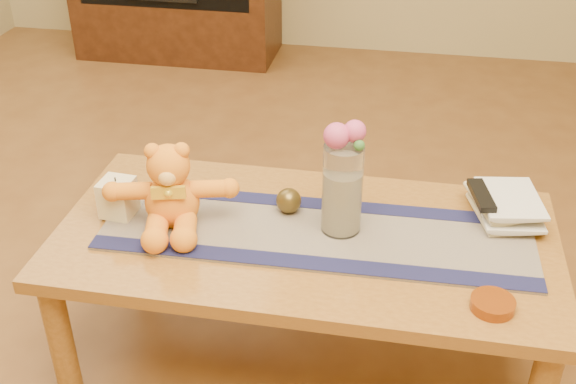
% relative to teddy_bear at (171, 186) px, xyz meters
% --- Properties ---
extents(floor, '(5.50, 5.50, 0.00)m').
position_rel_teddy_bear_xyz_m(floor, '(0.38, 0.02, -0.58)').
color(floor, brown).
rests_on(floor, ground).
extents(coffee_table_top, '(1.40, 0.70, 0.04)m').
position_rel_teddy_bear_xyz_m(coffee_table_top, '(0.38, 0.02, -0.15)').
color(coffee_table_top, brown).
rests_on(coffee_table_top, floor).
extents(table_leg_fl, '(0.07, 0.07, 0.41)m').
position_rel_teddy_bear_xyz_m(table_leg_fl, '(-0.26, -0.27, -0.37)').
color(table_leg_fl, brown).
rests_on(table_leg_fl, floor).
extents(table_leg_bl, '(0.07, 0.07, 0.41)m').
position_rel_teddy_bear_xyz_m(table_leg_bl, '(-0.26, 0.31, -0.37)').
color(table_leg_bl, brown).
rests_on(table_leg_bl, floor).
extents(table_leg_br, '(0.07, 0.07, 0.41)m').
position_rel_teddy_bear_xyz_m(table_leg_br, '(1.02, 0.31, -0.37)').
color(table_leg_br, brown).
rests_on(table_leg_br, floor).
extents(persian_runner, '(1.21, 0.38, 0.01)m').
position_rel_teddy_bear_xyz_m(persian_runner, '(0.41, 0.02, -0.12)').
color(persian_runner, '#1E1741').
rests_on(persian_runner, coffee_table_top).
extents(runner_border_near, '(1.20, 0.09, 0.00)m').
position_rel_teddy_bear_xyz_m(runner_border_near, '(0.41, -0.12, -0.12)').
color(runner_border_near, '#151740').
rests_on(runner_border_near, persian_runner).
extents(runner_border_far, '(1.20, 0.09, 0.00)m').
position_rel_teddy_bear_xyz_m(runner_border_far, '(0.40, 0.17, -0.12)').
color(runner_border_far, '#151740').
rests_on(runner_border_far, persian_runner).
extents(teddy_bear, '(0.41, 0.36, 0.24)m').
position_rel_teddy_bear_xyz_m(teddy_bear, '(0.00, 0.00, 0.00)').
color(teddy_bear, orange).
rests_on(teddy_bear, persian_runner).
extents(pillar_candle, '(0.10, 0.10, 0.11)m').
position_rel_teddy_bear_xyz_m(pillar_candle, '(-0.17, 0.01, -0.06)').
color(pillar_candle, beige).
rests_on(pillar_candle, persian_runner).
extents(candle_wick, '(0.00, 0.00, 0.01)m').
position_rel_teddy_bear_xyz_m(candle_wick, '(-0.17, 0.01, -0.00)').
color(candle_wick, black).
rests_on(candle_wick, pillar_candle).
extents(glass_vase, '(0.11, 0.11, 0.26)m').
position_rel_teddy_bear_xyz_m(glass_vase, '(0.47, 0.05, 0.01)').
color(glass_vase, silver).
rests_on(glass_vase, persian_runner).
extents(potpourri_fill, '(0.09, 0.09, 0.18)m').
position_rel_teddy_bear_xyz_m(potpourri_fill, '(0.47, 0.05, -0.03)').
color(potpourri_fill, beige).
rests_on(potpourri_fill, glass_vase).
extents(rose_left, '(0.07, 0.07, 0.07)m').
position_rel_teddy_bear_xyz_m(rose_left, '(0.45, 0.04, 0.18)').
color(rose_left, '#BE4378').
rests_on(rose_left, glass_vase).
extents(rose_right, '(0.06, 0.06, 0.06)m').
position_rel_teddy_bear_xyz_m(rose_right, '(0.50, 0.05, 0.19)').
color(rose_right, '#BE4378').
rests_on(rose_right, glass_vase).
extents(blue_flower_back, '(0.04, 0.04, 0.04)m').
position_rel_teddy_bear_xyz_m(blue_flower_back, '(0.48, 0.08, 0.17)').
color(blue_flower_back, '#435192').
rests_on(blue_flower_back, glass_vase).
extents(blue_flower_side, '(0.04, 0.04, 0.04)m').
position_rel_teddy_bear_xyz_m(blue_flower_side, '(0.44, 0.07, 0.16)').
color(blue_flower_side, '#435192').
rests_on(blue_flower_side, glass_vase).
extents(leaf_sprig, '(0.03, 0.03, 0.03)m').
position_rel_teddy_bear_xyz_m(leaf_sprig, '(0.51, 0.03, 0.16)').
color(leaf_sprig, '#33662D').
rests_on(leaf_sprig, glass_vase).
extents(bronze_ball, '(0.09, 0.09, 0.07)m').
position_rel_teddy_bear_xyz_m(bronze_ball, '(0.31, 0.11, -0.08)').
color(bronze_ball, '#4B3B19').
rests_on(bronze_ball, persian_runner).
extents(book_bottom, '(0.22, 0.26, 0.02)m').
position_rel_teddy_bear_xyz_m(book_bottom, '(0.85, 0.19, -0.12)').
color(book_bottom, beige).
rests_on(book_bottom, coffee_table_top).
extents(book_lower, '(0.19, 0.24, 0.02)m').
position_rel_teddy_bear_xyz_m(book_lower, '(0.86, 0.18, -0.10)').
color(book_lower, beige).
rests_on(book_lower, book_bottom).
extents(book_upper, '(0.23, 0.26, 0.02)m').
position_rel_teddy_bear_xyz_m(book_upper, '(0.85, 0.19, -0.08)').
color(book_upper, beige).
rests_on(book_upper, book_lower).
extents(book_top, '(0.20, 0.25, 0.02)m').
position_rel_teddy_bear_xyz_m(book_top, '(0.86, 0.18, -0.06)').
color(book_top, beige).
rests_on(book_top, book_upper).
extents(tv_remote, '(0.08, 0.17, 0.02)m').
position_rel_teddy_bear_xyz_m(tv_remote, '(0.85, 0.18, -0.04)').
color(tv_remote, black).
rests_on(tv_remote, book_top).
extents(amber_dish, '(0.14, 0.14, 0.03)m').
position_rel_teddy_bear_xyz_m(amber_dish, '(0.87, -0.21, -0.11)').
color(amber_dish, '#BF5914').
rests_on(amber_dish, coffee_table_top).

